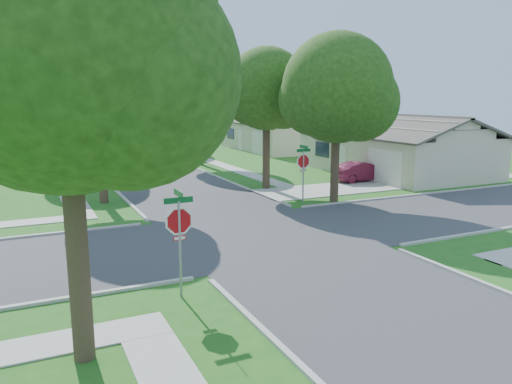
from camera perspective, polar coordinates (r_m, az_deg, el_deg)
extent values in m
plane|color=#205C19|center=(19.94, 0.55, -4.93)|extent=(100.00, 100.00, 0.00)
cube|color=#333335|center=(19.94, 0.55, -4.91)|extent=(7.00, 100.00, 0.02)
cube|color=#9E9B91|center=(45.95, -6.73, 4.02)|extent=(1.20, 40.00, 0.04)
cube|color=#9E9B91|center=(43.67, -22.10, 2.94)|extent=(1.20, 40.00, 0.04)
cube|color=#9E9B91|center=(29.79, 8.32, 0.29)|extent=(8.80, 3.60, 0.05)
cube|color=gray|center=(13.72, -8.69, -6.55)|extent=(0.06, 0.06, 2.70)
cylinder|color=white|center=(13.50, -8.78, -3.31)|extent=(1.05, 0.02, 1.05)
cylinder|color=#AD0C10|center=(13.50, -8.78, -3.31)|extent=(0.90, 0.03, 0.90)
cube|color=#AD0C10|center=(13.62, -8.73, -5.22)|extent=(0.34, 0.03, 0.12)
cube|color=white|center=(13.62, -8.73, -5.22)|extent=(0.30, 0.03, 0.08)
cube|color=#0C5426|center=(13.38, -8.85, -0.94)|extent=(0.80, 0.02, 0.16)
cube|color=#0C5426|center=(13.34, -8.88, -0.18)|extent=(0.02, 0.80, 0.16)
cube|color=gray|center=(25.89, 5.41, 1.75)|extent=(0.06, 0.06, 2.70)
cylinder|color=white|center=(25.77, 5.44, 3.50)|extent=(1.05, 0.02, 1.05)
cylinder|color=#AD0C10|center=(25.77, 5.44, 3.50)|extent=(0.90, 0.03, 0.90)
cube|color=#AD0C10|center=(25.84, 5.42, 2.47)|extent=(0.34, 0.03, 0.12)
cube|color=white|center=(25.84, 5.42, 2.47)|extent=(0.30, 0.03, 0.08)
cube|color=#0C5426|center=(25.71, 5.46, 4.76)|extent=(0.80, 0.02, 0.16)
cube|color=#0C5426|center=(25.69, 5.47, 5.16)|extent=(0.02, 0.80, 0.16)
cylinder|color=#38281C|center=(29.54, 1.18, 4.15)|extent=(0.44, 0.44, 3.95)
sphere|color=#1C3A0E|center=(29.35, 1.21, 11.74)|extent=(4.80, 4.80, 4.80)
sphere|color=#1C3A0E|center=(29.30, 3.13, 10.55)|extent=(3.46, 3.46, 3.46)
sphere|color=#1C3A0E|center=(29.57, -0.59, 10.80)|extent=(3.26, 3.26, 3.26)
cylinder|color=#38281C|center=(40.58, -6.42, 6.15)|extent=(0.44, 0.44, 4.30)
sphere|color=#1C3A0E|center=(40.46, -6.55, 12.32)|extent=(5.40, 5.40, 5.40)
sphere|color=#1C3A0E|center=(40.26, -4.98, 11.40)|extent=(3.89, 3.89, 3.89)
sphere|color=#1C3A0E|center=(40.84, -7.94, 11.52)|extent=(3.67, 3.67, 3.67)
cylinder|color=#38281C|center=(53.02, -11.01, 7.06)|extent=(0.44, 0.44, 4.20)
sphere|color=#1C3A0E|center=(52.92, -11.17, 11.51)|extent=(5.00, 5.00, 5.00)
sphere|color=#1C3A0E|center=(52.66, -10.07, 10.88)|extent=(3.60, 3.60, 3.60)
sphere|color=#1C3A0E|center=(53.34, -12.12, 10.93)|extent=(3.40, 3.40, 3.40)
cylinder|color=#38281C|center=(26.74, -17.21, 3.27)|extent=(0.44, 0.44, 4.25)
sphere|color=#1C3A0E|center=(26.55, -17.73, 12.39)|extent=(5.20, 5.20, 5.20)
sphere|color=#1C3A0E|center=(26.16, -15.48, 11.11)|extent=(3.74, 3.74, 3.74)
sphere|color=#1C3A0E|center=(27.09, -19.52, 11.14)|extent=(3.54, 3.54, 3.54)
cylinder|color=#38281C|center=(38.59, -19.80, 5.45)|extent=(0.44, 0.44, 4.44)
sphere|color=#1C3A0E|center=(38.48, -20.24, 12.19)|extent=(5.60, 5.60, 5.60)
sphere|color=#1C3A0E|center=(38.01, -18.59, 11.26)|extent=(4.03, 4.03, 4.03)
sphere|color=#1C3A0E|center=(39.09, -21.53, 11.25)|extent=(3.81, 3.81, 3.81)
cylinder|color=#38281C|center=(51.53, -21.24, 6.25)|extent=(0.44, 0.44, 3.90)
sphere|color=#1C3A0E|center=(51.41, -21.53, 10.45)|extent=(4.60, 4.60, 4.60)
sphere|color=#1C3A0E|center=(51.02, -20.53, 9.88)|extent=(3.31, 3.31, 3.31)
sphere|color=#1C3A0E|center=(51.94, -22.31, 9.89)|extent=(3.13, 3.13, 3.13)
cylinder|color=#38281C|center=(10.86, -19.62, -8.06)|extent=(0.44, 0.44, 4.04)
sphere|color=#1C3A0E|center=(10.38, -21.27, 16.38)|extent=(6.00, 6.00, 6.00)
sphere|color=#1C3A0E|center=(9.87, -14.46, 12.71)|extent=(4.32, 4.32, 4.32)
sphere|color=#1C3A0E|center=(11.04, -26.11, 12.51)|extent=(4.08, 4.08, 4.08)
cylinder|color=#38281C|center=(26.26, 8.99, 2.72)|extent=(0.44, 0.44, 3.54)
sphere|color=#1C3A0E|center=(26.01, 9.26, 11.67)|extent=(5.60, 5.60, 5.60)
sphere|color=#1C3A0E|center=(26.12, 11.72, 10.05)|extent=(4.03, 4.03, 4.03)
sphere|color=#1C3A0E|center=(26.13, 6.80, 10.50)|extent=(3.81, 3.81, 3.81)
cube|color=#C0B598|center=(37.54, 15.46, 4.30)|extent=(8.00, 13.00, 2.80)
cube|color=#423E39|center=(38.71, 17.88, 7.41)|extent=(4.42, 13.60, 1.56)
cube|color=#423E39|center=(36.10, 13.19, 7.43)|extent=(4.42, 13.60, 1.56)
cube|color=silver|center=(32.03, 14.47, 2.75)|extent=(0.06, 3.20, 2.20)
cube|color=silver|center=(35.63, 9.80, 3.56)|extent=(0.06, 0.90, 2.00)
cube|color=#1E2633|center=(37.71, 7.56, 4.86)|extent=(0.06, 1.80, 1.10)
cube|color=#C0B598|center=(52.45, 2.53, 6.44)|extent=(8.00, 13.00, 2.80)
cube|color=#423E39|center=(53.29, 4.48, 8.69)|extent=(4.42, 13.60, 1.56)
cube|color=#423E39|center=(51.43, 0.56, 8.65)|extent=(4.42, 13.60, 1.56)
cube|color=silver|center=(47.20, 0.39, 5.59)|extent=(0.06, 3.20, 2.20)
cube|color=silver|center=(51.33, -1.82, 5.90)|extent=(0.06, 0.90, 2.00)
cube|color=#1E2633|center=(53.68, -2.93, 6.69)|extent=(0.06, 1.80, 1.10)
imported|color=#591227|center=(33.04, 12.04, 2.30)|extent=(3.96, 1.47, 1.29)
imported|color=black|center=(44.22, -9.96, 4.47)|extent=(1.86, 3.87, 1.27)
imported|color=black|center=(60.58, -18.46, 5.79)|extent=(1.94, 4.60, 1.33)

